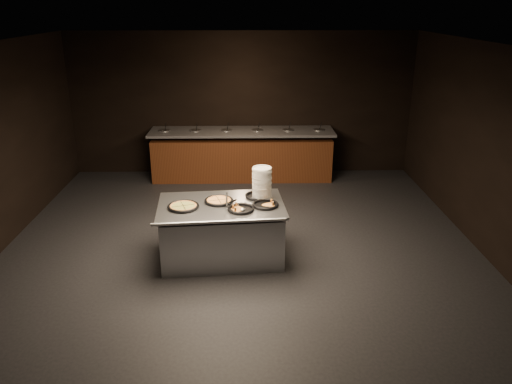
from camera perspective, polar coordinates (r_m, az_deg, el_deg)
room at (r=6.53m, az=-1.89°, el=3.35°), size 7.02×8.02×2.92m
salad_bar at (r=10.22m, az=-1.60°, el=3.95°), size 3.70×0.83×1.18m
serving_counter at (r=7.02m, az=-3.93°, el=-4.64°), size 1.80×1.24×0.82m
plate_stack at (r=6.97m, az=0.68°, el=1.01°), size 0.27×0.27×0.45m
pan_veggie_whole at (r=6.79m, az=-8.32°, el=-1.63°), size 0.43×0.43×0.04m
pan_cheese_whole at (r=6.93m, az=-4.27°, el=-0.98°), size 0.40×0.40×0.04m
pan_cheese_slices_a at (r=7.09m, az=0.16°, el=-0.41°), size 0.35×0.35×0.04m
pan_cheese_slices_b at (r=6.64m, az=-1.73°, el=-1.93°), size 0.36×0.36×0.04m
pan_veggie_slices at (r=6.78m, az=1.08°, el=-1.44°), size 0.36×0.36×0.04m
server_left at (r=6.78m, az=-3.37°, el=-0.88°), size 0.10×0.34×0.16m
server_right at (r=6.66m, az=-2.50°, el=-1.39°), size 0.27×0.21×0.15m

